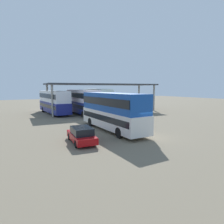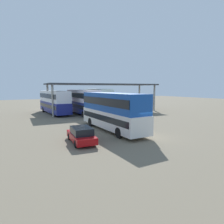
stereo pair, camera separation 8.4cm
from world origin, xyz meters
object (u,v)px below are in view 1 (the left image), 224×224
(double_decker_near_canopy, at_px, (54,101))
(double_decker_mid_row, at_px, (82,101))
(parked_hatchback, at_px, (81,135))
(double_decker_far_right, at_px, (97,99))
(double_decker_main, at_px, (112,110))

(double_decker_near_canopy, height_order, double_decker_mid_row, double_decker_mid_row)
(parked_hatchback, bearing_deg, double_decker_mid_row, -15.73)
(parked_hatchback, relative_size, double_decker_far_right, 0.36)
(double_decker_main, bearing_deg, parked_hatchback, 122.59)
(double_decker_main, height_order, double_decker_far_right, double_decker_far_right)
(double_decker_near_canopy, xyz_separation_m, double_decker_mid_row, (4.00, -3.49, 0.10))
(double_decker_near_canopy, bearing_deg, double_decker_mid_row, -133.70)
(double_decker_far_right, bearing_deg, double_decker_mid_row, 130.02)
(double_decker_main, relative_size, double_decker_mid_row, 1.04)
(double_decker_main, xyz_separation_m, parked_hatchback, (-4.67, -2.97, -1.56))
(double_decker_mid_row, bearing_deg, double_decker_near_canopy, 48.91)
(double_decker_near_canopy, bearing_deg, double_decker_main, -175.26)
(double_decker_near_canopy, xyz_separation_m, double_decker_far_right, (8.08, -0.87, 0.16))
(double_decker_mid_row, height_order, double_decker_far_right, double_decker_far_right)
(parked_hatchback, height_order, double_decker_near_canopy, double_decker_near_canopy)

